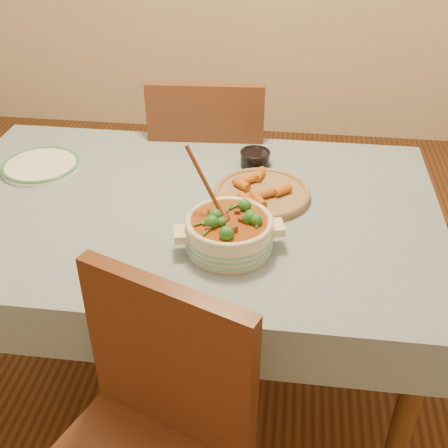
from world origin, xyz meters
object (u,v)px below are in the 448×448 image
stew_casserole (229,230)px  condiment_bowl (255,158)px  chair_near (146,446)px  chair_far (209,169)px  dining_table (186,228)px  fried_plate (262,192)px  white_plate (41,165)px

stew_casserole → condiment_bowl: size_ratio=2.79×
condiment_bowl → chair_near: 1.11m
stew_casserole → chair_near: (-0.13, -0.54, -0.27)m
stew_casserole → chair_far: size_ratio=0.33×
dining_table → chair_far: 0.62m
stew_casserole → fried_plate: size_ratio=0.86×
condiment_bowl → white_plate: bearing=-170.9°
dining_table → stew_casserole: stew_casserole is taller
condiment_bowl → chair_far: 0.44m
chair_near → fried_plate: bearing=97.9°
chair_far → chair_near: bearing=88.4°
dining_table → white_plate: bearing=162.5°
condiment_bowl → fried_plate: size_ratio=0.31×
condiment_bowl → chair_far: size_ratio=0.12×
white_plate → chair_far: (0.56, 0.43, -0.21)m
stew_casserole → fried_plate: stew_casserole is taller
stew_casserole → chair_near: size_ratio=0.34×
fried_plate → chair_far: (-0.27, 0.53, -0.22)m
fried_plate → chair_near: (-0.21, -0.84, -0.23)m
dining_table → chair_near: bearing=-86.9°
dining_table → stew_casserole: 0.32m
stew_casserole → white_plate: stew_casserole is taller
stew_casserole → white_plate: bearing=151.9°
dining_table → fried_plate: bearing=18.0°
chair_far → dining_table: bearing=87.4°
condiment_bowl → dining_table: bearing=-124.3°
fried_plate → white_plate: bearing=173.2°
stew_casserole → chair_far: stew_casserole is taller
condiment_bowl → chair_far: (-0.22, 0.30, -0.23)m
condiment_bowl → chair_near: chair_near is taller
dining_table → stew_casserole: (0.17, -0.22, 0.16)m
dining_table → chair_near: (0.04, -0.76, -0.11)m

